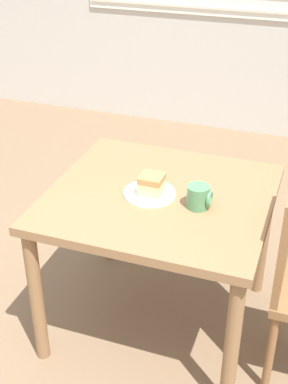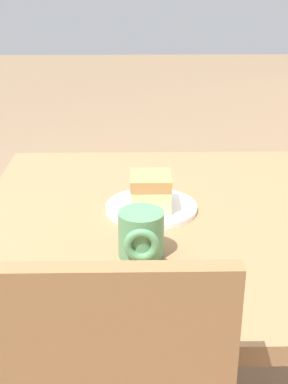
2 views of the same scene
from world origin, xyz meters
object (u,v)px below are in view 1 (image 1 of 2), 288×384
(dining_table_near, at_px, (160,214))
(plate, at_px, (150,193))
(cake_slice, at_px, (151,184))
(coffee_mug, at_px, (199,197))

(dining_table_near, height_order, plate, plate)
(dining_table_near, bearing_deg, plate, -149.88)
(plate, xyz_separation_m, cake_slice, (0.01, -0.00, 0.05))
(cake_slice, relative_size, coffee_mug, 0.96)
(cake_slice, distance_m, coffee_mug, 0.22)
(dining_table_near, distance_m, plate, 0.12)
(dining_table_near, relative_size, cake_slice, 9.55)
(plate, distance_m, cake_slice, 0.05)
(dining_table_near, distance_m, coffee_mug, 0.24)
(cake_slice, bearing_deg, dining_table_near, 40.05)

